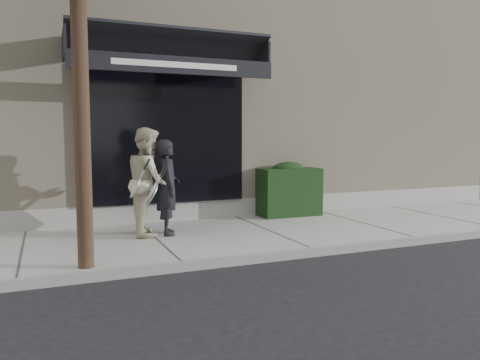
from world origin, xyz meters
name	(u,v)px	position (x,y,z in m)	size (l,w,h in m)	color
ground	(267,236)	(0.00, 0.00, 0.00)	(80.00, 80.00, 0.00)	black
sidewalk	(267,233)	(0.00, 0.00, 0.06)	(20.00, 3.00, 0.12)	gray
curb	(312,252)	(0.00, -1.55, 0.07)	(20.00, 0.10, 0.14)	gray
building_facade	(188,102)	(-0.01, 4.96, 2.74)	(14.30, 8.04, 5.64)	beige
hedge	(288,190)	(1.10, 1.25, 0.66)	(1.30, 0.70, 1.14)	black
pedestrian_front	(168,187)	(-1.74, 0.28, 0.93)	(0.68, 0.76, 1.62)	black
pedestrian_back	(149,181)	(-2.03, 0.42, 1.03)	(0.81, 0.98, 1.82)	beige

